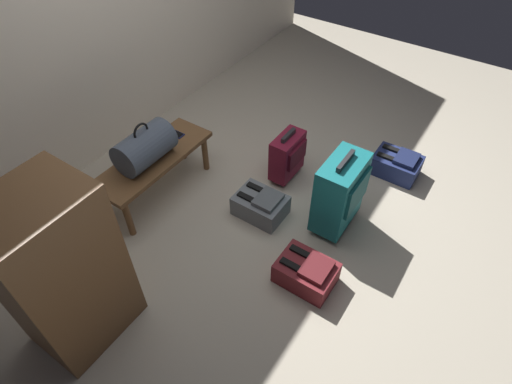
# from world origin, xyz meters

# --- Properties ---
(ground_plane) EXTENTS (6.60, 6.60, 0.00)m
(ground_plane) POSITION_xyz_m (0.00, 0.00, 0.00)
(ground_plane) COLOR #B2A893
(bench) EXTENTS (1.00, 0.36, 0.38)m
(bench) POSITION_xyz_m (-0.45, 0.79, 0.32)
(bench) COLOR brown
(bench) RESTS_ON ground
(duffel_bag_slate) EXTENTS (0.44, 0.26, 0.34)m
(duffel_bag_slate) POSITION_xyz_m (-0.50, 0.79, 0.51)
(duffel_bag_slate) COLOR #475160
(duffel_bag_slate) RESTS_ON bench
(cell_phone) EXTENTS (0.07, 0.14, 0.01)m
(cell_phone) POSITION_xyz_m (-0.14, 0.84, 0.38)
(cell_phone) COLOR #191E4C
(cell_phone) RESTS_ON bench
(suitcase_upright_teal) EXTENTS (0.42, 0.26, 0.65)m
(suitcase_upright_teal) POSITION_xyz_m (0.04, -0.54, 0.33)
(suitcase_upright_teal) COLOR #14666B
(suitcase_upright_teal) RESTS_ON ground
(suitcase_small_burgundy) EXTENTS (0.32, 0.18, 0.46)m
(suitcase_small_burgundy) POSITION_xyz_m (0.28, 0.03, 0.24)
(suitcase_small_burgundy) COLOR maroon
(suitcase_small_burgundy) RESTS_ON ground
(backpack_navy) EXTENTS (0.28, 0.38, 0.21)m
(backpack_navy) POSITION_xyz_m (0.85, -0.72, 0.09)
(backpack_navy) COLOR navy
(backpack_navy) RESTS_ON ground
(backpack_grey) EXTENTS (0.28, 0.38, 0.21)m
(backpack_grey) POSITION_xyz_m (-0.19, -0.02, 0.09)
(backpack_grey) COLOR slate
(backpack_grey) RESTS_ON ground
(backpack_maroon) EXTENTS (0.28, 0.38, 0.21)m
(backpack_maroon) POSITION_xyz_m (-0.53, -0.61, 0.09)
(backpack_maroon) COLOR maroon
(backpack_maroon) RESTS_ON ground
(side_cabinet) EXTENTS (0.56, 0.44, 1.10)m
(side_cabinet) POSITION_xyz_m (-1.55, 0.36, 0.55)
(side_cabinet) COLOR brown
(side_cabinet) RESTS_ON ground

